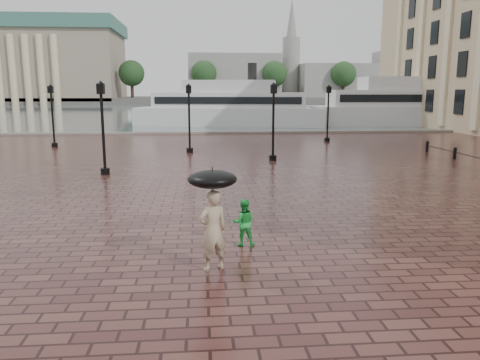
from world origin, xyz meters
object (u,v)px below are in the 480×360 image
object	(u,v)px
child_pedestrian	(244,222)
street_lamps	(195,118)
adult_pedestrian	(213,230)
ferry_near	(230,107)
ferry_far	(409,106)

from	to	relation	value
child_pedestrian	street_lamps	bearing A→B (deg)	-82.76
adult_pedestrian	ferry_near	xyz separation A→B (m)	(3.20, 45.42, 1.24)
ferry_near	ferry_far	xyz separation A→B (m)	(21.44, -0.83, 0.17)
street_lamps	ferry_far	size ratio (longest dim) A/B	0.90
ferry_far	street_lamps	bearing A→B (deg)	-134.76
ferry_near	street_lamps	bearing A→B (deg)	-87.58
child_pedestrian	ferry_far	bearing A→B (deg)	-116.12
street_lamps	ferry_far	bearing A→B (deg)	43.45
street_lamps	adult_pedestrian	size ratio (longest dim) A/B	11.42
adult_pedestrian	ferry_near	bearing A→B (deg)	-116.44
street_lamps	child_pedestrian	world-z (taller)	street_lamps
child_pedestrian	ferry_far	size ratio (longest dim) A/B	0.05
child_pedestrian	ferry_near	distance (m)	43.84
street_lamps	child_pedestrian	xyz separation A→B (m)	(1.45, -19.01, -1.70)
adult_pedestrian	ferry_near	size ratio (longest dim) A/B	0.08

